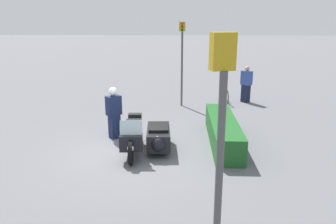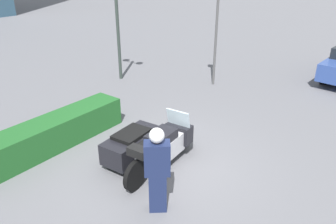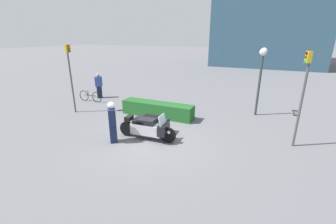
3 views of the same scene
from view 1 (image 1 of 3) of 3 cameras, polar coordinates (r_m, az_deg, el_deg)
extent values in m
plane|color=slate|center=(9.75, -5.91, -7.09)|extent=(160.00, 160.00, 0.00)
cylinder|color=black|center=(8.90, -6.51, -7.07)|extent=(0.67, 0.15, 0.66)
cylinder|color=black|center=(10.65, -5.65, -3.17)|extent=(0.67, 0.15, 0.66)
cylinder|color=black|center=(9.93, -1.66, -4.96)|extent=(0.52, 0.14, 0.52)
cube|color=#B7B7BC|center=(9.73, -6.06, -4.26)|extent=(1.35, 0.55, 0.45)
cube|color=black|center=(9.62, -6.12, -2.43)|extent=(0.75, 0.48, 0.24)
cube|color=black|center=(9.91, -5.98, -2.00)|extent=(0.56, 0.47, 0.12)
cube|color=black|center=(9.00, -6.44, -5.33)|extent=(0.36, 0.64, 0.44)
cube|color=silver|center=(8.90, -6.50, -2.73)|extent=(0.15, 0.60, 0.40)
sphere|color=white|center=(8.80, -6.56, -6.30)|extent=(0.18, 0.18, 0.18)
cube|color=black|center=(9.82, -1.67, -4.28)|extent=(1.54, 0.77, 0.50)
sphere|color=black|center=(9.22, -1.68, -5.48)|extent=(0.47, 0.48, 0.48)
cube|color=black|center=(9.73, -1.68, -2.68)|extent=(0.86, 0.63, 0.09)
cube|color=black|center=(10.39, -5.77, -0.77)|extent=(0.27, 0.43, 0.18)
cube|color=#192347|center=(10.92, -9.29, -2.47)|extent=(0.42, 0.43, 0.80)
cube|color=#192347|center=(10.72, -9.46, 1.16)|extent=(0.51, 0.54, 0.63)
sphere|color=tan|center=(10.62, -9.56, 3.36)|extent=(0.22, 0.22, 0.22)
sphere|color=white|center=(10.62, -9.57, 3.56)|extent=(0.27, 0.27, 0.27)
cube|color=#1E5623|center=(10.58, 9.51, -3.18)|extent=(3.96, 0.81, 0.75)
cylinder|color=#4C4C4C|center=(4.10, 8.66, -15.88)|extent=(0.09, 0.09, 3.23)
cube|color=#B79319|center=(3.57, 9.52, 10.35)|extent=(0.20, 0.29, 0.40)
sphere|color=#410707|center=(3.63, 9.19, 12.50)|extent=(0.11, 0.11, 0.11)
sphere|color=#462D06|center=(3.64, 9.10, 10.46)|extent=(0.11, 0.11, 0.11)
sphere|color=green|center=(3.65, 9.01, 8.43)|extent=(0.11, 0.11, 0.11)
cylinder|color=#4C4C4C|center=(14.67, 2.43, 7.40)|extent=(0.09, 0.09, 3.31)
cube|color=#B79319|center=(14.47, 2.50, 14.65)|extent=(0.16, 0.27, 0.40)
sphere|color=red|center=(14.40, 2.48, 15.16)|extent=(0.11, 0.11, 0.11)
sphere|color=#462D06|center=(14.40, 2.48, 14.65)|extent=(0.11, 0.11, 0.11)
sphere|color=#07350F|center=(14.40, 2.47, 14.13)|extent=(0.11, 0.11, 0.11)
cube|color=#191E38|center=(16.01, 13.36, 3.18)|extent=(0.45, 0.45, 0.83)
cube|color=#334C99|center=(15.87, 13.52, 5.80)|extent=(0.55, 0.55, 0.66)
sphere|color=tan|center=(15.80, 13.63, 7.38)|extent=(0.22, 0.22, 0.22)
torus|color=black|center=(15.30, 10.22, 2.49)|extent=(0.71, 0.08, 0.71)
torus|color=black|center=(16.30, 9.56, 3.32)|extent=(0.71, 0.08, 0.71)
cylinder|color=black|center=(15.79, 9.89, 3.16)|extent=(0.94, 0.10, 0.05)
cylinder|color=black|center=(15.90, 9.82, 3.87)|extent=(0.04, 0.04, 0.34)
camera|label=2|loc=(14.93, -19.22, 16.81)|focal=35.00mm
camera|label=3|loc=(10.04, -61.28, 9.94)|focal=24.00mm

